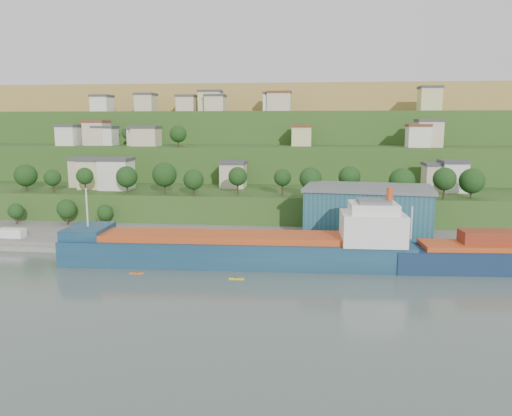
# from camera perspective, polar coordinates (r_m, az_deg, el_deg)

# --- Properties ---
(ground) EXTENTS (500.00, 500.00, 0.00)m
(ground) POSITION_cam_1_polar(r_m,az_deg,el_deg) (102.55, -6.30, -7.56)
(ground) COLOR #495952
(ground) RESTS_ON ground
(quay) EXTENTS (220.00, 26.00, 4.00)m
(quay) POSITION_cam_1_polar(r_m,az_deg,el_deg) (127.19, 5.35, -4.15)
(quay) COLOR slate
(quay) RESTS_ON ground
(pebble_beach) EXTENTS (40.00, 18.00, 2.40)m
(pebble_beach) POSITION_cam_1_polar(r_m,az_deg,el_deg) (143.62, -26.24, -3.52)
(pebble_beach) COLOR slate
(pebble_beach) RESTS_ON ground
(hillside) EXTENTS (360.00, 211.08, 96.00)m
(hillside) POSITION_cam_1_polar(r_m,az_deg,el_deg) (266.85, 1.60, 3.16)
(hillside) COLOR #284719
(hillside) RESTS_ON ground
(cargo_ship_near) EXTENTS (75.62, 14.35, 19.35)m
(cargo_ship_near) POSITION_cam_1_polar(r_m,az_deg,el_deg) (108.55, -1.04, -4.84)
(cargo_ship_near) COLOR #122A45
(cargo_ship_near) RESTS_ON ground
(warehouse) EXTENTS (33.14, 22.74, 12.80)m
(warehouse) POSITION_cam_1_polar(r_m,az_deg,el_deg) (128.05, 12.62, -0.39)
(warehouse) COLOR navy
(warehouse) RESTS_ON quay
(caravan) EXTENTS (6.57, 2.89, 3.03)m
(caravan) POSITION_cam_1_polar(r_m,az_deg,el_deg) (139.46, -26.13, -2.73)
(caravan) COLOR white
(caravan) RESTS_ON pebble_beach
(dinghy) EXTENTS (3.90, 1.59, 0.77)m
(dinghy) POSITION_cam_1_polar(r_m,az_deg,el_deg) (135.47, -22.82, -3.33)
(dinghy) COLOR silver
(dinghy) RESTS_ON pebble_beach
(kayak_orange) EXTENTS (2.92, 0.79, 0.72)m
(kayak_orange) POSITION_cam_1_polar(r_m,az_deg,el_deg) (105.28, -13.50, -7.19)
(kayak_orange) COLOR #E15D14
(kayak_orange) RESTS_ON ground
(kayak_yellow) EXTENTS (3.04, 0.59, 0.76)m
(kayak_yellow) POSITION_cam_1_polar(r_m,az_deg,el_deg) (98.87, -2.23, -8.03)
(kayak_yellow) COLOR yellow
(kayak_yellow) RESTS_ON ground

